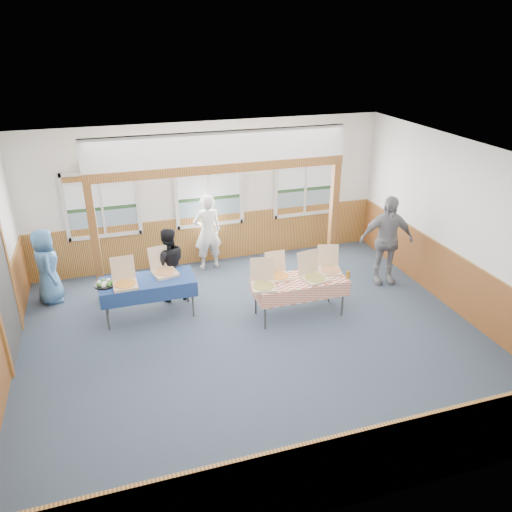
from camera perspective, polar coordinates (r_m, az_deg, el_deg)
The scene contains 30 objects.
floor at distance 8.85m, azimuth -0.03°, elevation -9.55°, with size 8.00×8.00×0.00m, color #2A3445.
ceiling at distance 7.53m, azimuth -0.03°, elevation 11.02°, with size 8.00×8.00×0.00m, color white.
wall_back at distance 11.23m, azimuth -5.41°, elevation 7.05°, with size 8.00×8.00×0.00m, color silver.
wall_front at distance 5.32m, azimuth 11.72°, elevation -15.34°, with size 8.00×8.00×0.00m, color silver.
wall_right at distance 9.92m, azimuth 22.63°, elevation 2.80°, with size 8.00×8.00×0.00m, color silver.
wainscot_back at distance 11.57m, azimuth -5.18°, elevation 2.05°, with size 7.98×0.05×1.10m, color brown.
wainscot_front at distance 6.05m, azimuth 10.68°, elevation -22.86°, with size 7.98×0.05×1.10m, color brown.
wainscot_left at distance 8.46m, azimuth -27.11°, elevation -9.97°, with size 0.05×6.98×1.10m, color brown.
wainscot_right at distance 10.31m, azimuth 21.59°, elevation -2.63°, with size 0.05×6.98×1.10m, color brown.
cased_opening at distance 8.99m, azimuth -26.88°, elevation -4.15°, with size 0.06×1.30×2.10m, color #333333.
window_left at distance 10.95m, azimuth -17.27°, elevation 6.01°, with size 1.56×0.10×1.46m.
window_mid at distance 11.17m, azimuth -5.38°, elevation 7.37°, with size 1.56×0.10×1.46m.
window_right at distance 11.83m, azimuth 5.67°, elevation 8.36°, with size 1.56×0.10×1.46m.
post_left at distance 10.03m, azimuth -17.88°, elevation 1.29°, with size 0.15×0.15×2.40m, color brown.
post_right at distance 11.06m, azimuth 8.83°, elevation 4.40°, with size 0.15×0.15×2.40m, color brown.
cross_beam at distance 9.86m, azimuth -4.09°, elevation 9.99°, with size 5.15×0.18×0.18m, color brown.
table_left at distance 9.42m, azimuth -12.30°, elevation -2.98°, with size 1.74×0.80×0.76m.
table_right at distance 9.26m, azimuth 5.01°, elevation -2.97°, with size 1.81×1.06×0.76m.
pizza_box_a at distance 9.25m, azimuth -14.76°, elevation -2.88°, with size 0.43×0.53×0.46m.
pizza_box_b at distance 9.53m, azimuth -10.44°, elevation -1.59°, with size 0.53×0.60×0.47m.
pizza_box_c at distance 8.89m, azimuth 0.84°, elevation -3.18°, with size 0.52×0.59×0.46m.
pizza_box_d at distance 9.25m, azimuth 2.58°, elevation -2.06°, with size 0.39×0.48×0.43m.
pizza_box_e at distance 9.22m, azimuth 6.62°, elevation -2.25°, with size 0.52×0.60×0.47m.
pizza_box_f at distance 9.57m, azimuth 8.39°, elevation -1.35°, with size 0.51×0.58×0.44m.
veggie_tray at distance 9.37m, azimuth -16.90°, elevation -3.06°, with size 0.38×0.38×0.09m.
drink_glass at distance 9.33m, azimuth 10.47°, elevation -2.15°, with size 0.07×0.07×0.15m, color #896116.
woman_white at distance 11.08m, azimuth -5.57°, elevation 2.74°, with size 0.63×0.41×1.72m, color white.
woman_black at distance 9.92m, azimuth -10.01°, elevation -0.95°, with size 0.73×0.57×1.50m, color black.
man_blue at distance 10.49m, azimuth -22.80°, elevation -1.07°, with size 0.75×0.49×1.53m, color teal.
person_grey at distance 10.70m, azimuth 14.66°, elevation 1.76°, with size 1.12×0.47×1.91m, color gray.
Camera 1 is at (-2.18, -6.99, 4.97)m, focal length 35.00 mm.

